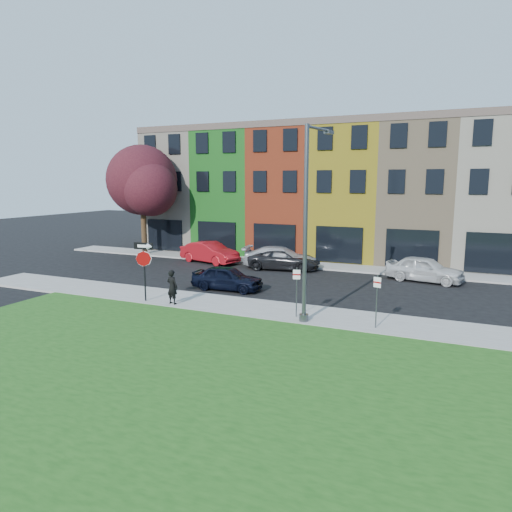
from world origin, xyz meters
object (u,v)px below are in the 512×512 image
at_px(sedan_near, 227,278).
at_px(street_lamp, 308,224).
at_px(man, 172,287).
at_px(stop_sign, 144,260).

height_order(sedan_near, street_lamp, street_lamp).
height_order(man, street_lamp, street_lamp).
relative_size(stop_sign, man, 1.74).
bearing_deg(stop_sign, man, -2.53).
xyz_separation_m(man, street_lamp, (6.74, 0.11, 3.28)).
height_order(stop_sign, street_lamp, street_lamp).
bearing_deg(street_lamp, man, -169.55).
bearing_deg(sedan_near, stop_sign, 147.52).
height_order(stop_sign, sedan_near, stop_sign).
relative_size(man, street_lamp, 0.21).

